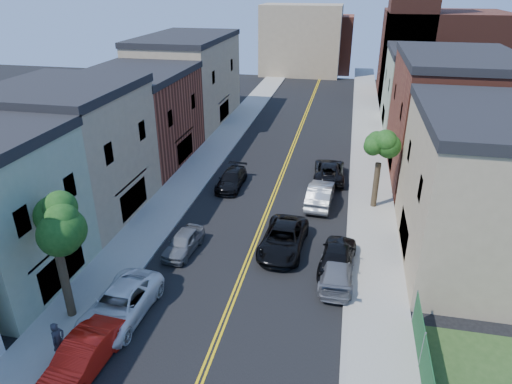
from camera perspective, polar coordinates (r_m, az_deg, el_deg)
The scene contains 25 objects.
sidewalk_left at distance 47.02m, azimuth -5.33°, elevation 5.46°, with size 3.20×100.00×0.15m, color gray.
sidewalk_right at distance 45.20m, azimuth 14.28°, elevation 3.92°, with size 3.20×100.00×0.15m, color gray.
curb_left at distance 46.56m, azimuth -3.26°, elevation 5.33°, with size 0.30×100.00×0.15m, color gray.
curb_right at distance 45.13m, azimuth 12.06°, elevation 4.12°, with size 0.30×100.00×0.15m, color gray.
bldg_left_tan_near at distance 35.31m, azimuth -22.33°, elevation 4.38°, with size 9.00×10.00×9.00m, color #998466.
bldg_left_brick at distance 44.47m, azimuth -14.68°, elevation 8.89°, with size 9.00×12.00×8.00m, color brown.
bldg_left_tan_far at distance 56.80m, azimuth -8.63°, elevation 13.69°, with size 9.00×16.00×9.50m, color #998466.
bldg_right_tan at distance 29.92m, azimuth 27.53°, elevation -0.34°, with size 9.00×12.00×9.00m, color #998466.
bldg_right_brick at distance 42.58m, azimuth 23.33°, elevation 8.32°, with size 9.00×14.00×10.00m, color brown.
bldg_right_palegrn at distance 56.14m, azimuth 20.82°, elevation 11.69°, with size 9.00×12.00×8.50m, color gray.
church at distance 70.69m, azimuth 21.56°, elevation 16.62°, with size 16.20×14.20×22.60m.
backdrop_left at distance 85.31m, azimuth 5.70°, elevation 18.56°, with size 14.00×8.00×12.00m, color #998466.
backdrop_center at distance 89.05m, azimuth 8.67°, elevation 18.05°, with size 10.00×8.00×10.00m, color brown.
tree_left_mid at distance 22.95m, azimuth -24.80°, elevation -1.46°, with size 5.20×5.20×9.29m.
tree_right_far at distance 33.91m, azimuth 15.68°, elevation 6.80°, with size 4.40×4.40×8.03m.
red_sedan at distance 22.69m, azimuth -21.17°, elevation -18.96°, with size 1.70×4.87×1.61m, color red.
white_pickup at distance 24.97m, azimuth -16.85°, elevation -13.53°, with size 2.66×5.78×1.61m, color white.
grey_car_left at distance 29.52m, azimuth -9.18°, elevation -6.31°, with size 1.62×4.02×1.37m, color slate.
black_car_left at distance 38.09m, azimuth -3.13°, elevation 1.62°, with size 1.96×4.81×1.40m, color black.
grey_car_right at distance 26.86m, azimuth 10.14°, elevation -9.91°, with size 1.95×4.80×1.39m, color slate.
black_car_right at distance 28.02m, azimuth 10.31°, elevation -7.91°, with size 2.00×4.97×1.69m, color black.
silver_car_right at distance 35.39m, azimuth 8.14°, elevation -0.27°, with size 1.81×5.19×1.71m, color #9FA2A6.
dark_car_right_far at distance 40.14m, azimuth 9.25°, elevation 2.73°, with size 2.59×5.61×1.56m, color black.
black_suv_lane at distance 29.34m, azimuth 3.47°, elevation -5.94°, with size 2.67×5.78×1.61m, color black.
pedestrian_left at distance 23.44m, azimuth -23.74°, elevation -16.84°, with size 0.70×0.46×1.92m, color #26272E.
Camera 1 is at (5.33, -2.20, 16.06)m, focal length 31.58 mm.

